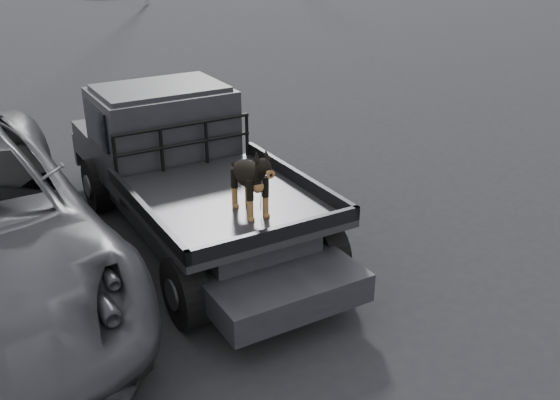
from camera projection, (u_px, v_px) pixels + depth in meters
ground at (303, 270)px, 7.35m from camera, size 120.00×120.00×0.00m
flatbed_ute at (194, 205)px, 7.93m from camera, size 2.00×5.40×0.92m
ute_cab at (162, 118)px, 8.30m from camera, size 1.72×1.30×0.88m
headache_rack at (185, 146)px, 7.78m from camera, size 1.80×0.08×0.55m
dog at (249, 180)px, 6.52m from camera, size 0.32×0.60×0.74m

